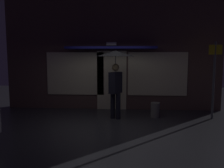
{
  "coord_description": "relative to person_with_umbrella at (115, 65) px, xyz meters",
  "views": [
    {
      "loc": [
        0.64,
        -6.39,
        1.96
      ],
      "look_at": [
        0.11,
        0.84,
        1.12
      ],
      "focal_mm": 36.94,
      "sensor_mm": 36.0,
      "label": 1
    }
  ],
  "objects": [
    {
      "name": "ground_plane",
      "position": [
        -0.22,
        -0.84,
        -1.72
      ],
      "size": [
        18.0,
        18.0,
        0.0
      ],
      "primitive_type": "plane",
      "color": "#2D2D33"
    },
    {
      "name": "street_sign_post",
      "position": [
        3.1,
        0.22,
        -0.34
      ],
      "size": [
        0.4,
        0.07,
        2.45
      ],
      "color": "#595B60",
      "rests_on": "ground"
    },
    {
      "name": "sidewalk_bollard",
      "position": [
        1.3,
        0.28,
        -1.48
      ],
      "size": [
        0.3,
        0.3,
        0.48
      ],
      "primitive_type": "cylinder",
      "color": "slate",
      "rests_on": "ground"
    },
    {
      "name": "person_with_umbrella",
      "position": [
        0.0,
        0.0,
        0.0
      ],
      "size": [
        1.2,
        1.2,
        2.17
      ],
      "rotation": [
        0.0,
        0.0,
        1.09
      ],
      "color": "black",
      "rests_on": "ground"
    },
    {
      "name": "building_facade",
      "position": [
        -0.22,
        1.5,
        0.34
      ],
      "size": [
        8.07,
        1.0,
        4.17
      ],
      "color": "brown",
      "rests_on": "ground"
    }
  ]
}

